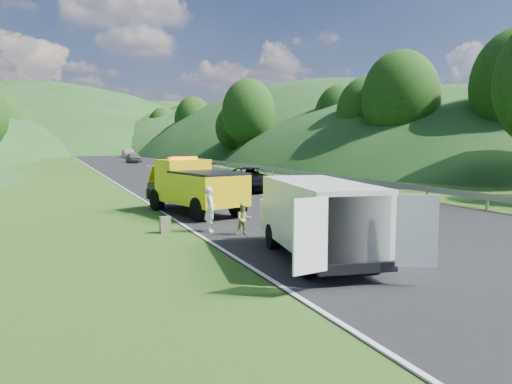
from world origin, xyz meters
name	(u,v)px	position (x,y,z in m)	size (l,w,h in m)	color
ground	(302,228)	(0.00, 0.00, 0.00)	(320.00, 320.00, 0.00)	#38661E
road_surface	(159,169)	(3.00, 40.00, 0.01)	(14.00, 200.00, 0.02)	black
guardrail	(192,163)	(10.30, 52.50, 0.00)	(0.06, 140.00, 1.52)	gray
tree_line_right	(254,159)	(23.00, 60.00, 0.00)	(14.00, 140.00, 14.00)	#265218
hills_backdrop	(103,151)	(6.50, 134.70, 0.00)	(201.00, 288.60, 44.00)	#2D5B23
tow_truck	(195,186)	(-2.63, 5.12, 1.21)	(3.37, 6.11, 2.48)	black
white_van	(317,215)	(-1.87, -4.42, 1.21)	(3.59, 6.37, 2.14)	black
woman	(210,232)	(-3.36, 0.56, 0.00)	(0.58, 0.42, 1.59)	white
child	(244,236)	(-2.50, -0.50, 0.00)	(0.53, 0.41, 1.09)	tan
worker	(320,259)	(-1.81, -4.46, 0.00)	(1.21, 0.70, 1.88)	black
suitcase	(165,225)	(-4.87, 1.00, 0.29)	(0.36, 0.20, 0.58)	#65644C
spare_tire	(366,266)	(-1.05, -5.56, 0.00)	(0.67, 0.67, 0.20)	black
passing_suv	(251,191)	(3.34, 13.23, 0.00)	(2.43, 5.27, 1.46)	black
dist_car_a	(134,163)	(2.65, 55.43, 0.00)	(1.74, 4.34, 1.48)	#48484D
dist_car_b	(128,158)	(4.86, 75.25, 0.00)	(1.71, 4.89, 1.61)	#744D58
dist_car_c	(101,155)	(1.81, 92.93, 0.00)	(2.05, 5.05, 1.46)	#884456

